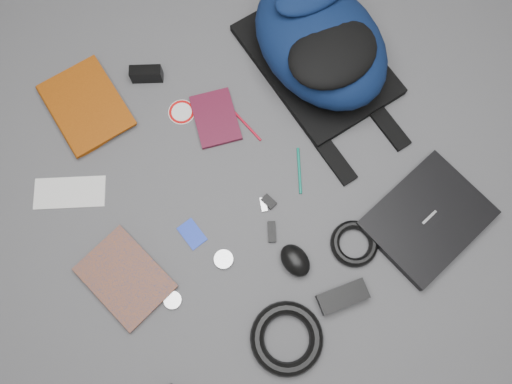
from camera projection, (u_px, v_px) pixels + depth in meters
name	position (u px, v px, depth m)	size (l,w,h in m)	color
ground	(256.00, 194.00, 1.39)	(4.00, 4.00, 0.00)	#4F4F51
backpack	(320.00, 42.00, 1.41)	(0.35, 0.51, 0.21)	black
laptop	(427.00, 219.00, 1.36)	(0.31, 0.24, 0.03)	black
textbook_red	(56.00, 123.00, 1.44)	(0.20, 0.26, 0.03)	#7A3207
comic_book	(101.00, 301.00, 1.30)	(0.17, 0.23, 0.02)	#C4590E
envelope	(70.00, 192.00, 1.39)	(0.20, 0.09, 0.00)	silver
dvd_case	(215.00, 118.00, 1.45)	(0.12, 0.17, 0.01)	#410C1D
compact_camera	(146.00, 74.00, 1.47)	(0.09, 0.03, 0.05)	black
sticker_disc	(182.00, 112.00, 1.46)	(0.08, 0.08, 0.00)	white
pen_teal	(299.00, 171.00, 1.41)	(0.01, 0.01, 0.14)	#0C6F59
pen_red	(247.00, 125.00, 1.45)	(0.01, 0.01, 0.12)	red
id_badge	(192.00, 234.00, 1.36)	(0.05, 0.08, 0.00)	#1934BD
usb_black	(272.00, 232.00, 1.36)	(0.02, 0.06, 0.01)	black
usb_silver	(264.00, 205.00, 1.38)	(0.02, 0.04, 0.01)	silver
key_fob	(269.00, 202.00, 1.38)	(0.02, 0.04, 0.01)	black
mouse	(295.00, 260.00, 1.32)	(0.07, 0.09, 0.05)	black
headphone_left	(173.00, 300.00, 1.31)	(0.05, 0.05, 0.01)	silver
headphone_right	(224.00, 259.00, 1.34)	(0.05, 0.05, 0.01)	#B5B5B7
cable_coil	(354.00, 244.00, 1.34)	(0.13, 0.13, 0.02)	black
power_brick	(343.00, 297.00, 1.30)	(0.13, 0.06, 0.03)	black
power_cord_coil	(287.00, 338.00, 1.27)	(0.19, 0.19, 0.04)	black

